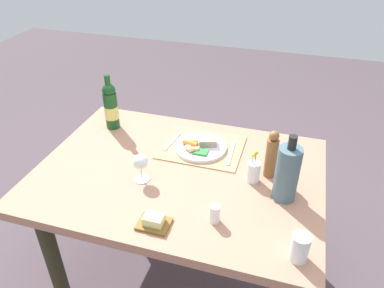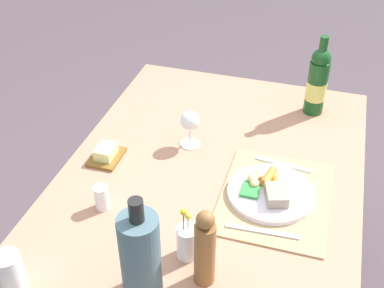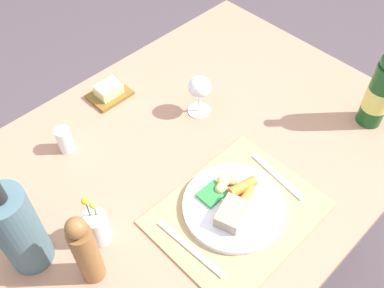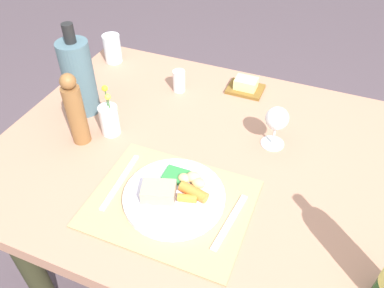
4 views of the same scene
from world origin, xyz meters
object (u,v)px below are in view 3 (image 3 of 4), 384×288
at_px(knife, 278,176).
at_px(pepper_mill, 86,251).
at_px(butter_dish, 109,92).
at_px(flower_vase, 97,227).
at_px(dining_table, 192,175).
at_px(cooler_bottle, 18,230).
at_px(wine_glass, 199,89).
at_px(salt_shaker, 65,140).
at_px(fork, 190,248).
at_px(dinner_plate, 233,204).
at_px(wine_bottle, 382,89).

height_order(knife, pepper_mill, pepper_mill).
bearing_deg(butter_dish, flower_vase, -130.12).
relative_size(dining_table, pepper_mill, 5.63).
bearing_deg(pepper_mill, dining_table, 12.65).
bearing_deg(cooler_bottle, wine_glass, 6.11).
xyz_separation_m(dining_table, pepper_mill, (-0.42, -0.09, 0.22)).
distance_m(dining_table, pepper_mill, 0.48).
bearing_deg(salt_shaker, knife, -54.34).
bearing_deg(flower_vase, fork, -52.76).
height_order(dining_table, butter_dish, butter_dish).
bearing_deg(pepper_mill, salt_shaker, 65.03).
bearing_deg(dining_table, salt_shaker, 131.81).
height_order(knife, wine_glass, wine_glass).
bearing_deg(butter_dish, dinner_plate, -92.99).
bearing_deg(knife, wine_bottle, -2.27).
xyz_separation_m(dining_table, wine_bottle, (0.49, -0.29, 0.23)).
height_order(wine_glass, salt_shaker, wine_glass).
distance_m(dining_table, wine_glass, 0.27).
relative_size(salt_shaker, flower_vase, 0.47).
xyz_separation_m(dining_table, salt_shaker, (-0.25, 0.28, 0.14)).
relative_size(dinner_plate, pepper_mill, 1.13).
height_order(dinner_plate, pepper_mill, pepper_mill).
relative_size(butter_dish, salt_shaker, 1.59).
bearing_deg(wine_glass, wine_bottle, -48.85).
distance_m(wine_glass, wine_bottle, 0.53).
distance_m(dinner_plate, knife, 0.17).
relative_size(knife, butter_dish, 1.47).
height_order(cooler_bottle, flower_vase, cooler_bottle).
height_order(knife, butter_dish, butter_dish).
bearing_deg(dining_table, butter_dish, 93.10).
height_order(butter_dish, wine_bottle, wine_bottle).
distance_m(knife, pepper_mill, 0.56).
distance_m(wine_glass, salt_shaker, 0.43).
bearing_deg(fork, salt_shaker, 90.77).
relative_size(cooler_bottle, salt_shaker, 3.87).
bearing_deg(wine_bottle, dinner_plate, 171.55).
distance_m(cooler_bottle, salt_shaker, 0.36).
distance_m(fork, knife, 0.33).
distance_m(dining_table, cooler_bottle, 0.56).
height_order(wine_bottle, flower_vase, wine_bottle).
relative_size(dining_table, fork, 6.30).
xyz_separation_m(dining_table, butter_dish, (-0.02, 0.37, 0.12)).
xyz_separation_m(fork, wine_bottle, (0.71, -0.08, 0.13)).
bearing_deg(wine_glass, dining_table, -141.23).
bearing_deg(flower_vase, salt_shaker, 70.74).
bearing_deg(cooler_bottle, wine_bottle, -18.47).
relative_size(dining_table, salt_shaker, 16.72).
relative_size(fork, wine_bottle, 0.68).
height_order(dinner_plate, butter_dish, dinner_plate).
distance_m(fork, flower_vase, 0.24).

